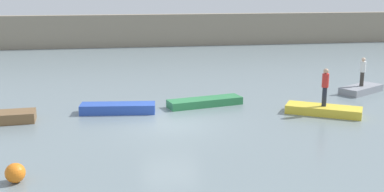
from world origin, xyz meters
TOP-DOWN VIEW (x-y plane):
  - ground_plane at (0.00, 0.00)m, footprint 120.00×120.00m
  - embankment_wall at (0.00, 27.63)m, footprint 80.00×1.20m
  - rowboat_blue at (-2.27, 2.28)m, footprint 3.67×1.40m
  - rowboat_green at (2.16, 2.92)m, footprint 4.00×1.83m
  - rowboat_yellow at (7.45, 0.37)m, footprint 3.61×2.83m
  - rowboat_grey at (11.60, 4.35)m, footprint 3.07×2.47m
  - person_red_shirt at (7.45, 0.37)m, footprint 0.32×0.32m
  - person_white_shirt at (11.60, 4.35)m, footprint 0.32×0.32m
  - mooring_buoy at (-5.56, -5.50)m, footprint 0.63×0.63m

SIDE VIEW (x-z plane):
  - ground_plane at x=0.00m, z-range 0.00..0.00m
  - rowboat_green at x=2.16m, z-range 0.00..0.39m
  - rowboat_grey at x=11.60m, z-range 0.00..0.39m
  - rowboat_yellow at x=7.45m, z-range 0.00..0.40m
  - rowboat_blue at x=-2.27m, z-range 0.00..0.46m
  - mooring_buoy at x=-5.56m, z-range 0.00..0.63m
  - person_white_shirt at x=11.60m, z-range 0.48..2.13m
  - person_red_shirt at x=7.45m, z-range 0.52..2.34m
  - embankment_wall at x=0.00m, z-range 0.00..3.20m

